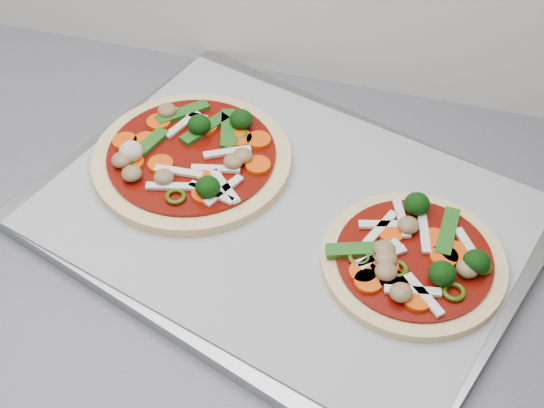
# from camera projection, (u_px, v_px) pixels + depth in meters

# --- Properties ---
(baking_tray) EXTENTS (0.54, 0.47, 0.01)m
(baking_tray) POSITION_uv_depth(u_px,v_px,m) (284.00, 217.00, 0.73)
(baking_tray) COLOR #929397
(baking_tray) RESTS_ON countertop
(parchment) EXTENTS (0.51, 0.43, 0.00)m
(parchment) POSITION_uv_depth(u_px,v_px,m) (284.00, 211.00, 0.72)
(parchment) COLOR #A3A3A9
(parchment) RESTS_ON baking_tray
(pizza_left) EXTENTS (0.27, 0.27, 0.03)m
(pizza_left) POSITION_uv_depth(u_px,v_px,m) (192.00, 157.00, 0.76)
(pizza_left) COLOR #ECCE8A
(pizza_left) RESTS_ON parchment
(pizza_right) EXTENTS (0.23, 0.23, 0.03)m
(pizza_right) POSITION_uv_depth(u_px,v_px,m) (414.00, 259.00, 0.67)
(pizza_right) COLOR #ECCE8A
(pizza_right) RESTS_ON parchment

